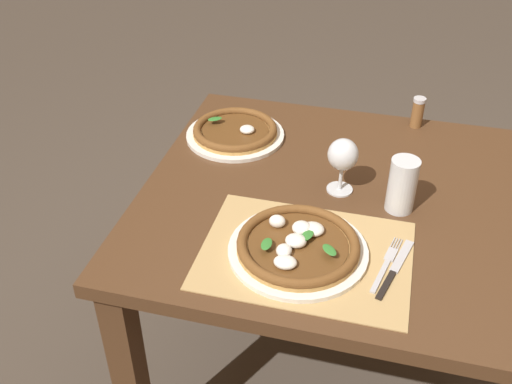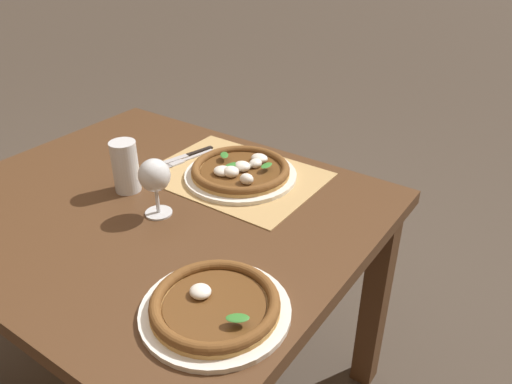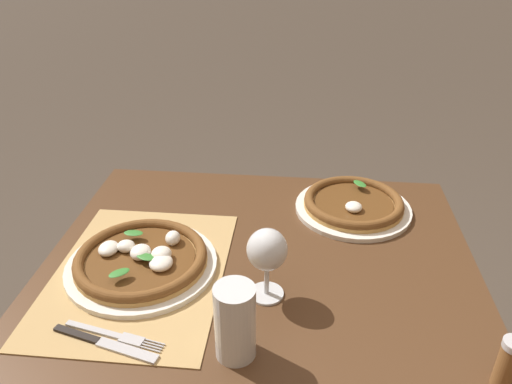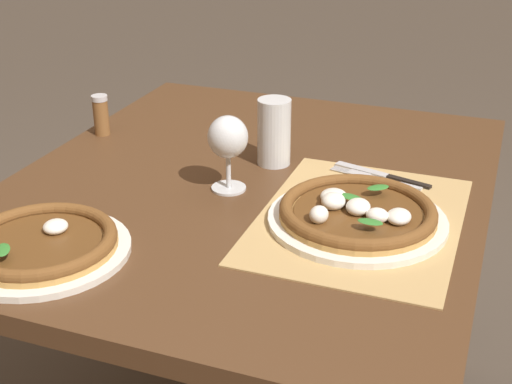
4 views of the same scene
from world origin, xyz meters
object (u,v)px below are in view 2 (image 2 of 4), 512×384
(pizza_far, at_px, (215,306))
(wine_glass, at_px, (155,178))
(pint_glass, at_px, (126,167))
(pizza_near, at_px, (241,171))
(fork, at_px, (186,160))
(knife, at_px, (184,157))

(pizza_far, height_order, wine_glass, wine_glass)
(wine_glass, distance_m, pint_glass, 0.17)
(pizza_near, xyz_separation_m, fork, (0.20, 0.01, -0.02))
(pint_glass, height_order, fork, pint_glass)
(pint_glass, bearing_deg, pizza_near, -132.69)
(pizza_near, bearing_deg, knife, -0.41)
(pizza_near, height_order, pint_glass, pint_glass)
(wine_glass, height_order, fork, wine_glass)
(pizza_far, height_order, knife, pizza_far)
(pint_glass, bearing_deg, fork, -93.28)
(pizza_near, relative_size, pizza_far, 1.09)
(fork, bearing_deg, pint_glass, 86.72)
(pizza_far, relative_size, pint_glass, 2.05)
(wine_glass, bearing_deg, fork, -61.61)
(pizza_near, xyz_separation_m, pint_glass, (0.22, 0.23, 0.05))
(pizza_near, distance_m, wine_glass, 0.29)
(pizza_near, bearing_deg, pizza_far, 121.29)
(pizza_near, xyz_separation_m, pizza_far, (-0.29, 0.47, -0.00))
(pizza_near, relative_size, fork, 1.64)
(wine_glass, height_order, knife, wine_glass)
(pizza_far, distance_m, pint_glass, 0.56)
(pizza_far, distance_m, fork, 0.68)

